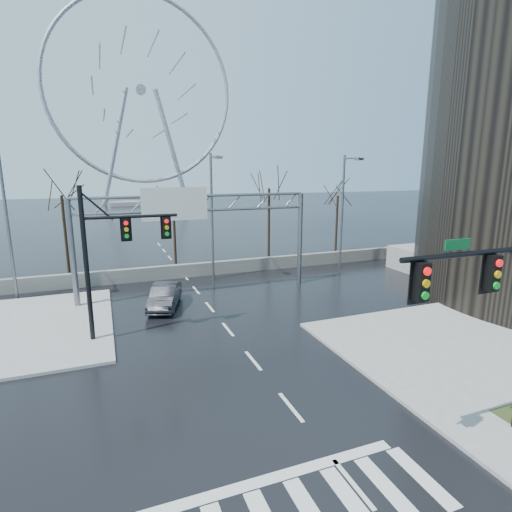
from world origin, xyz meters
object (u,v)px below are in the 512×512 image
signal_mast_near (506,299)px  ferris_wheel (141,98)px  signal_mast_far (109,249)px  sign_gantry (192,223)px  car (165,296)px

signal_mast_near → ferris_wheel: 101.29m
signal_mast_far → sign_gantry: signal_mast_far is taller
sign_gantry → car: sign_gantry is taller
sign_gantry → ferris_wheel: ferris_wheel is taller
signal_mast_far → ferris_wheel: ferris_wheel is taller
signal_mast_near → car: (-7.84, 17.09, -4.13)m
signal_mast_near → signal_mast_far: (-11.01, 13.00, -0.04)m
sign_gantry → ferris_wheel: size_ratio=0.32×
ferris_wheel → sign_gantry: bearing=-93.8°
signal_mast_far → car: signal_mast_far is taller
signal_mast_near → sign_gantry: size_ratio=0.49×
ferris_wheel → signal_mast_far: bearing=-97.2°
signal_mast_near → signal_mast_far: size_ratio=1.00×
car → sign_gantry: bearing=58.1°
ferris_wheel → car: (-7.70, -81.95, -25.39)m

